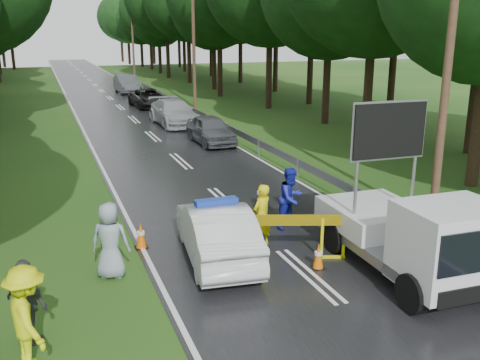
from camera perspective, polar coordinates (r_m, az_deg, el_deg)
name	(u,v)px	position (r m, az deg, el deg)	size (l,w,h in m)	color
ground	(308,275)	(12.79, 7.30, -10.06)	(160.00, 160.00, 0.00)	#174513
road	(120,107)	(40.89, -12.67, 7.57)	(7.00, 140.00, 0.02)	black
guardrail	(170,98)	(41.16, -7.50, 8.62)	(0.12, 60.06, 0.70)	gray
utility_pole_near	(450,48)	(16.18, 21.47, 13.00)	(1.40, 0.24, 10.00)	#452F20
utility_pole_mid	(194,37)	(39.61, -4.98, 14.98)	(1.40, 0.24, 10.00)	#452F20
utility_pole_far	(132,34)	(65.02, -11.40, 15.00)	(1.40, 0.24, 10.00)	#452F20
police_sedan	(217,232)	(13.32, -2.51, -5.54)	(1.98, 4.43, 1.55)	silver
work_truck	(414,235)	(12.80, 18.02, -5.58)	(2.33, 4.95, 3.89)	gray
barrier	(289,226)	(13.24, 5.28, -4.90)	(2.69, 1.01, 1.17)	#D7D80B
officer	(262,216)	(13.99, 2.33, -3.86)	(0.62, 0.41, 1.70)	yellow
civilian	(291,198)	(15.36, 5.46, -1.93)	(0.87, 0.68, 1.79)	#1A22AA
bystander_left	(27,318)	(9.81, -21.72, -13.52)	(1.20, 0.69, 1.86)	#D6E40C
bystander_mid	(27,302)	(10.57, -21.77, -11.99)	(0.96, 0.40, 1.63)	#393C40
bystander_right	(110,240)	(12.62, -13.69, -6.29)	(0.88, 0.57, 1.80)	#8696A1
queue_car_first	(211,130)	(26.99, -3.15, 5.39)	(1.67, 4.15, 1.41)	#43464B
queue_car_second	(174,112)	(32.58, -7.08, 7.17)	(2.12, 5.22, 1.52)	#93959A
queue_car_third	(149,98)	(40.50, -9.71, 8.59)	(2.23, 4.83, 1.34)	black
queue_car_fourth	(127,84)	(50.26, -11.96, 10.00)	(1.74, 4.99, 1.64)	#3A3D41
cone_center	(318,256)	(13.04, 8.36, -8.05)	(0.31, 0.31, 0.65)	black
cone_far	(261,196)	(17.21, 2.23, -1.67)	(0.39, 0.39, 0.82)	black
cone_left_mid	(141,236)	(14.29, -10.53, -5.87)	(0.33, 0.33, 0.71)	black
cone_right	(373,213)	(16.22, 14.01, -3.39)	(0.34, 0.34, 0.73)	black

